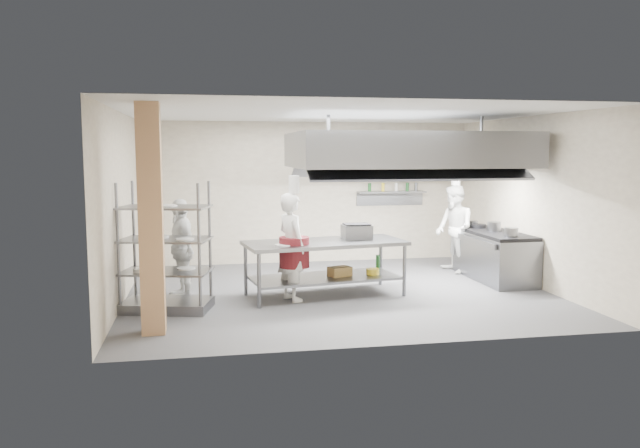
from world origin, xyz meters
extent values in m
plane|color=#39393B|center=(0.00, 0.00, 0.00)|extent=(7.00, 7.00, 0.00)
plane|color=silver|center=(0.00, 0.00, 3.00)|extent=(7.00, 7.00, 0.00)
plane|color=tan|center=(0.00, 3.00, 1.50)|extent=(7.00, 0.00, 7.00)
plane|color=tan|center=(-3.50, 0.00, 1.50)|extent=(0.00, 6.00, 6.00)
plane|color=tan|center=(3.50, 0.00, 1.50)|extent=(0.00, 6.00, 6.00)
cube|color=tan|center=(-2.90, -1.90, 1.50)|extent=(0.30, 0.30, 3.00)
cube|color=slate|center=(1.30, 0.40, 2.40)|extent=(4.00, 2.50, 0.60)
cube|color=white|center=(0.40, 0.40, 2.08)|extent=(1.60, 0.12, 0.04)
cube|color=white|center=(2.20, 0.40, 2.08)|extent=(1.60, 0.12, 0.04)
cube|color=slate|center=(1.80, 2.84, 1.50)|extent=(1.50, 0.28, 0.04)
cube|color=slate|center=(-0.28, -0.21, 0.88)|extent=(2.75, 1.47, 0.06)
cube|color=slate|center=(-0.28, -0.21, 0.30)|extent=(2.53, 1.33, 0.04)
cube|color=slate|center=(3.08, 0.50, 0.42)|extent=(0.80, 2.00, 0.84)
cube|color=black|center=(3.08, 0.50, 0.87)|extent=(0.78, 1.96, 0.06)
imported|color=silver|center=(-0.86, -0.42, 0.86)|extent=(0.62, 0.74, 1.73)
imported|color=silver|center=(2.60, 1.28, 0.87)|extent=(0.70, 0.88, 1.73)
imported|color=white|center=(-2.60, 0.04, 0.81)|extent=(0.67, 1.03, 1.63)
cube|color=gray|center=(0.31, -0.02, 1.03)|extent=(0.48, 0.38, 0.23)
cube|color=#9B673E|center=(-0.03, -0.21, 0.40)|extent=(0.42, 0.35, 0.15)
cylinder|color=gray|center=(3.10, 0.59, 0.99)|extent=(0.25, 0.25, 0.17)
cylinder|color=white|center=(-2.80, -0.70, 0.62)|extent=(0.28, 0.28, 0.05)
camera|label=1|loc=(-2.23, -10.15, 2.38)|focal=35.00mm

